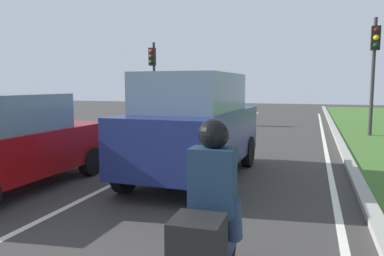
{
  "coord_description": "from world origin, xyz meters",
  "views": [
    {
      "loc": [
        3.16,
        1.9,
        2.03
      ],
      "look_at": [
        0.93,
        8.8,
        1.2
      ],
      "focal_mm": 35.09,
      "sensor_mm": 36.0,
      "label": 1
    }
  ],
  "objects_px": {
    "car_suv_ahead": "(194,125)",
    "traffic_light_overhead_left": "(153,69)",
    "motorcycle": "(212,247)",
    "rider_person": "(213,179)",
    "car_sedan_left_lane": "(9,143)",
    "traffic_light_near_right": "(374,58)"
  },
  "relations": [
    {
      "from": "car_sedan_left_lane",
      "to": "traffic_light_near_right",
      "type": "height_order",
      "value": "traffic_light_near_right"
    },
    {
      "from": "traffic_light_near_right",
      "to": "car_sedan_left_lane",
      "type": "bearing_deg",
      "value": -127.02
    },
    {
      "from": "car_suv_ahead",
      "to": "traffic_light_near_right",
      "type": "height_order",
      "value": "traffic_light_near_right"
    },
    {
      "from": "traffic_light_near_right",
      "to": "traffic_light_overhead_left",
      "type": "distance_m",
      "value": 10.32
    },
    {
      "from": "car_sedan_left_lane",
      "to": "traffic_light_overhead_left",
      "type": "distance_m",
      "value": 12.67
    },
    {
      "from": "car_suv_ahead",
      "to": "car_sedan_left_lane",
      "type": "xyz_separation_m",
      "value": [
        -3.13,
        -1.96,
        -0.25
      ]
    },
    {
      "from": "motorcycle",
      "to": "rider_person",
      "type": "xyz_separation_m",
      "value": [
        -0.0,
        0.05,
        0.62
      ]
    },
    {
      "from": "car_sedan_left_lane",
      "to": "motorcycle",
      "type": "bearing_deg",
      "value": -27.62
    },
    {
      "from": "car_suv_ahead",
      "to": "car_sedan_left_lane",
      "type": "bearing_deg",
      "value": -146.18
    },
    {
      "from": "motorcycle",
      "to": "traffic_light_near_right",
      "type": "height_order",
      "value": "traffic_light_near_right"
    },
    {
      "from": "car_suv_ahead",
      "to": "traffic_light_near_right",
      "type": "bearing_deg",
      "value": 62.71
    },
    {
      "from": "rider_person",
      "to": "traffic_light_near_right",
      "type": "relative_size",
      "value": 0.25
    },
    {
      "from": "car_sedan_left_lane",
      "to": "rider_person",
      "type": "bearing_deg",
      "value": -27.17
    },
    {
      "from": "car_sedan_left_lane",
      "to": "motorcycle",
      "type": "xyz_separation_m",
      "value": [
        4.73,
        -2.58,
        -0.35
      ]
    },
    {
      "from": "car_sedan_left_lane",
      "to": "rider_person",
      "type": "relative_size",
      "value": 3.72
    },
    {
      "from": "car_sedan_left_lane",
      "to": "traffic_light_overhead_left",
      "type": "relative_size",
      "value": 1.03
    },
    {
      "from": "car_suv_ahead",
      "to": "rider_person",
      "type": "xyz_separation_m",
      "value": [
        1.6,
        -4.49,
        0.02
      ]
    },
    {
      "from": "car_sedan_left_lane",
      "to": "car_suv_ahead",
      "type": "bearing_deg",
      "value": 33.03
    },
    {
      "from": "car_suv_ahead",
      "to": "traffic_light_overhead_left",
      "type": "height_order",
      "value": "traffic_light_overhead_left"
    },
    {
      "from": "motorcycle",
      "to": "car_sedan_left_lane",
      "type": "bearing_deg",
      "value": 150.09
    },
    {
      "from": "traffic_light_near_right",
      "to": "rider_person",
      "type": "bearing_deg",
      "value": -103.22
    },
    {
      "from": "car_sedan_left_lane",
      "to": "traffic_light_overhead_left",
      "type": "xyz_separation_m",
      "value": [
        -2.38,
        12.3,
        1.91
      ]
    }
  ]
}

